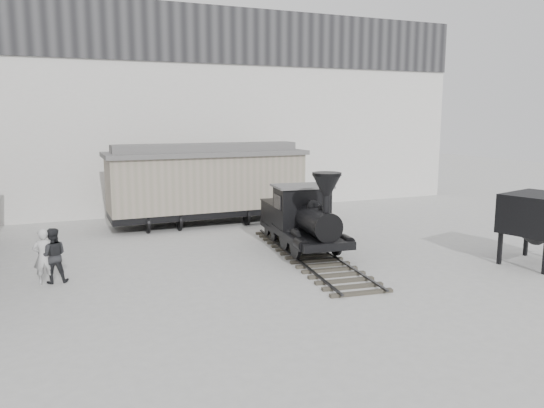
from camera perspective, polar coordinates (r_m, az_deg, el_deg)
name	(u,v)px	position (r m, az deg, el deg)	size (l,w,h in m)	color
ground	(295,286)	(16.69, 2.50, -8.80)	(90.00, 90.00, 0.00)	#9E9E9B
north_wall	(180,110)	(30.09, -9.82, 9.93)	(34.00, 2.51, 11.00)	silver
locomotive	(305,222)	(20.34, 3.52, -1.98)	(3.04, 9.37, 3.25)	#3F3A33
boxcar	(207,182)	(25.90, -6.99, 2.36)	(9.60, 3.01, 3.93)	black
visitor_a	(44,257)	(18.07, -23.33, -5.22)	(0.65, 0.43, 1.78)	#B9B9B9
visitor_b	(53,256)	(18.13, -22.51, -5.14)	(0.86, 0.67, 1.76)	#232426
coal_hopper	(538,219)	(20.85, 26.66, -1.43)	(2.75, 2.46, 2.53)	black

